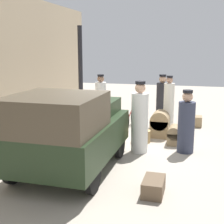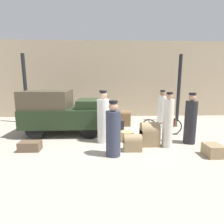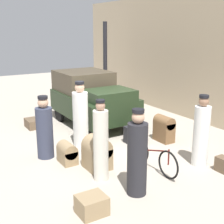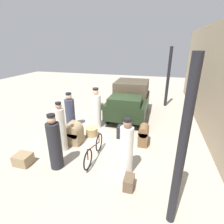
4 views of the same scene
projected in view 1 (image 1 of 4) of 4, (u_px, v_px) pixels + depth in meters
name	position (u px, v px, depth m)	size (l,w,h in m)	color
ground_plane	(117.00, 148.00, 8.49)	(30.00, 30.00, 0.00)	#A89E8E
canopy_pillar_right	(80.00, 71.00, 12.43)	(0.18, 0.18, 3.53)	black
truck	(69.00, 129.00, 6.72)	(3.30, 1.85, 1.79)	black
bicycle	(130.00, 118.00, 10.55)	(1.70, 0.04, 0.70)	black
wicker_basket	(142.00, 136.00, 8.99)	(0.50, 0.50, 0.35)	tan
porter_standing_middle	(101.00, 101.00, 11.10)	(0.39, 0.39, 1.76)	white
porter_carrying_trunk	(162.00, 102.00, 10.84)	(0.40, 0.40, 1.78)	#232328
conductor_in_dark_uniform	(186.00, 125.00, 8.02)	(0.43, 0.43, 1.64)	#33384C
porter_lifting_near_truck	(140.00, 120.00, 8.02)	(0.43, 0.43, 1.86)	white
porter_with_bicycle	(169.00, 107.00, 9.89)	(0.33, 0.33, 1.83)	silver
suitcase_small_leather	(194.00, 121.00, 10.84)	(0.46, 0.51, 0.35)	#937A56
trunk_barrel_dark	(174.00, 135.00, 8.80)	(0.56, 0.36, 0.53)	#937A56
suitcase_black_upright	(96.00, 132.00, 9.13)	(0.43, 0.49, 0.50)	#232328
trunk_wicker_pale	(73.00, 123.00, 9.63)	(0.62, 0.36, 0.78)	brown
suitcase_tan_flat	(160.00, 124.00, 9.52)	(0.60, 0.55, 0.80)	#937A56
trunk_umber_medium	(101.00, 115.00, 11.85)	(0.42, 0.26, 0.35)	brown
trunk_large_brown	(154.00, 186.00, 5.79)	(0.65, 0.38, 0.30)	brown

